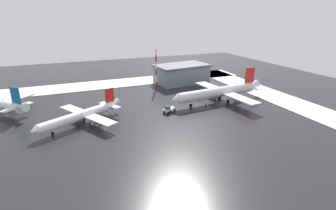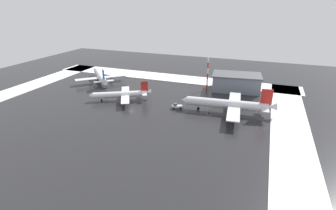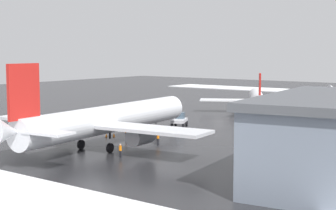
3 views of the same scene
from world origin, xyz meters
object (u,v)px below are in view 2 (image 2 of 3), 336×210
at_px(airplane_far_rear, 121,94).
at_px(ground_crew_beside_wing, 209,111).
at_px(ground_crew_by_nose_gear, 238,107).
at_px(antenna_mast, 208,74).
at_px(airplane_foreground_jet, 229,104).
at_px(ground_crew_mid_apron, 215,105).
at_px(traffic_cone_mid_line, 207,115).
at_px(traffic_cone_near_nose, 209,115).
at_px(cargo_hangar, 236,82).
at_px(pushback_tug, 177,106).
at_px(airplane_distant_tail, 100,76).

relative_size(airplane_far_rear, ground_crew_beside_wing, 16.01).
bearing_deg(ground_crew_by_nose_gear, antenna_mast, -48.60).
relative_size(airplane_foreground_jet, ground_crew_mid_apron, 23.39).
bearing_deg(traffic_cone_mid_line, antenna_mast, -76.55).
distance_m(traffic_cone_near_nose, traffic_cone_mid_line, 1.21).
height_order(airplane_foreground_jet, traffic_cone_near_nose, airplane_foreground_jet).
distance_m(antenna_mast, traffic_cone_mid_line, 34.98).
distance_m(airplane_far_rear, cargo_hangar, 60.45).
xyz_separation_m(antenna_mast, cargo_hangar, (-14.62, -4.71, -4.45)).
xyz_separation_m(ground_crew_by_nose_gear, ground_crew_beside_wing, (11.10, 8.80, 0.00)).
relative_size(pushback_tug, antenna_mast, 0.29).
distance_m(airplane_far_rear, ground_crew_mid_apron, 44.64).
height_order(airplane_foreground_jet, antenna_mast, antenna_mast).
xyz_separation_m(airplane_distant_tail, ground_crew_mid_apron, (-71.17, 15.41, -2.43)).
relative_size(airplane_foreground_jet, cargo_hangar, 1.50).
height_order(airplane_foreground_jet, cargo_hangar, airplane_foreground_jet).
relative_size(airplane_foreground_jet, airplane_distant_tail, 1.45).
distance_m(ground_crew_by_nose_gear, traffic_cone_near_nose, 15.79).
xyz_separation_m(airplane_foreground_jet, airplane_far_rear, (50.33, 2.62, -0.98)).
bearing_deg(traffic_cone_mid_line, ground_crew_by_nose_gear, -134.40).
bearing_deg(airplane_foreground_jet, ground_crew_beside_wing, 16.17).
height_order(airplane_distant_tail, ground_crew_by_nose_gear, airplane_distant_tail).
xyz_separation_m(airplane_distant_tail, ground_crew_beside_wing, (-69.88, 22.55, -2.43)).
relative_size(ground_crew_by_nose_gear, ground_crew_beside_wing, 1.00).
bearing_deg(antenna_mast, ground_crew_mid_apron, 111.67).
bearing_deg(ground_crew_beside_wing, airplane_foreground_jet, 117.20).
bearing_deg(airplane_distant_tail, airplane_foreground_jet, -147.78).
relative_size(pushback_tug, cargo_hangar, 0.19).
height_order(pushback_tug, traffic_cone_near_nose, pushback_tug).
xyz_separation_m(airplane_foreground_jet, traffic_cone_near_nose, (6.59, 6.29, -3.65)).
bearing_deg(airplane_far_rear, ground_crew_beside_wing, 150.56).
xyz_separation_m(cargo_hangar, traffic_cone_mid_line, (6.74, 37.68, -4.17)).
xyz_separation_m(ground_crew_by_nose_gear, antenna_mast, (19.04, -21.57, 7.92)).
bearing_deg(airplane_far_rear, pushback_tug, 149.61).
xyz_separation_m(airplane_foreground_jet, ground_crew_beside_wing, (7.53, 3.01, -2.95)).
relative_size(traffic_cone_near_nose, traffic_cone_mid_line, 1.00).
xyz_separation_m(airplane_far_rear, traffic_cone_near_nose, (-43.74, 3.67, -2.66)).
xyz_separation_m(airplane_distant_tail, traffic_cone_near_nose, (-70.82, 25.82, -3.13)).
relative_size(ground_crew_beside_wing, traffic_cone_near_nose, 3.11).
xyz_separation_m(airplane_foreground_jet, ground_crew_by_nose_gear, (-3.57, -5.79, -2.95)).
bearing_deg(airplane_far_rear, traffic_cone_mid_line, 147.09).
relative_size(ground_crew_beside_wing, cargo_hangar, 0.06).
relative_size(pushback_tug, ground_crew_by_nose_gear, 2.98).
distance_m(ground_crew_beside_wing, traffic_cone_near_nose, 3.47).
distance_m(ground_crew_beside_wing, cargo_hangar, 35.88).
height_order(ground_crew_by_nose_gear, cargo_hangar, cargo_hangar).
xyz_separation_m(airplane_far_rear, ground_crew_beside_wing, (-42.79, 0.39, -1.97)).
relative_size(antenna_mast, cargo_hangar, 0.67).
height_order(pushback_tug, cargo_hangar, cargo_hangar).
xyz_separation_m(airplane_far_rear, traffic_cone_mid_line, (-42.74, 2.99, -2.66)).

